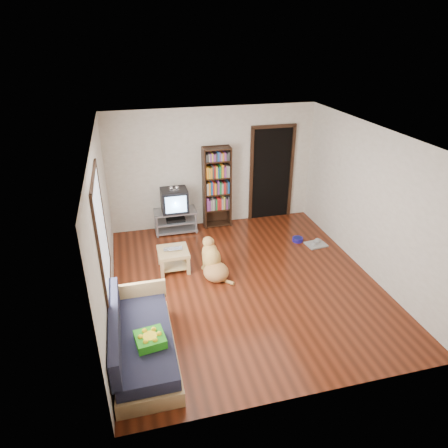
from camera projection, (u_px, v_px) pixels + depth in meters
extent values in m
plane|color=#5F2210|center=(245.00, 282.00, 7.03)|extent=(5.00, 5.00, 0.00)
plane|color=white|center=(249.00, 136.00, 5.88)|extent=(5.00, 5.00, 0.00)
plane|color=beige|center=(213.00, 168.00, 8.63)|extent=(4.50, 0.00, 4.50)
plane|color=beige|center=(315.00, 311.00, 4.28)|extent=(4.50, 0.00, 4.50)
plane|color=beige|center=(103.00, 231.00, 5.96)|extent=(0.00, 5.00, 5.00)
plane|color=beige|center=(370.00, 202.00, 6.95)|extent=(0.00, 5.00, 5.00)
cube|color=#34981C|center=(150.00, 339.00, 5.06)|extent=(0.41, 0.41, 0.12)
imported|color=silver|center=(173.00, 250.00, 7.21)|extent=(0.35, 0.23, 0.03)
cylinder|color=navy|center=(298.00, 239.00, 8.36)|extent=(0.22, 0.22, 0.08)
cube|color=#9B9B9B|center=(316.00, 244.00, 8.22)|extent=(0.43, 0.36, 0.03)
cube|color=white|center=(101.00, 234.00, 5.44)|extent=(0.02, 1.30, 1.60)
cube|color=black|center=(93.00, 177.00, 5.08)|extent=(0.03, 1.42, 0.06)
cube|color=black|center=(110.00, 284.00, 5.81)|extent=(0.03, 1.42, 0.06)
cube|color=black|center=(101.00, 260.00, 4.83)|extent=(0.03, 0.06, 1.70)
cube|color=black|center=(103.00, 213.00, 6.05)|extent=(0.03, 0.06, 1.70)
cube|color=black|center=(271.00, 174.00, 9.02)|extent=(0.90, 0.02, 2.10)
cube|color=black|center=(251.00, 176.00, 8.91)|extent=(0.07, 0.05, 2.14)
cube|color=black|center=(291.00, 173.00, 9.12)|extent=(0.07, 0.05, 2.14)
cube|color=black|center=(274.00, 126.00, 8.53)|extent=(1.03, 0.05, 0.07)
cube|color=#99999E|center=(175.00, 211.00, 8.58)|extent=(0.90, 0.45, 0.04)
cube|color=#99999E|center=(176.00, 221.00, 8.68)|extent=(0.86, 0.42, 0.03)
cube|color=#99999E|center=(176.00, 229.00, 8.76)|extent=(0.90, 0.45, 0.04)
cylinder|color=#99999E|center=(157.00, 227.00, 8.41)|extent=(0.04, 0.04, 0.50)
cylinder|color=#99999E|center=(196.00, 223.00, 8.60)|extent=(0.04, 0.04, 0.50)
cylinder|color=#99999E|center=(155.00, 219.00, 8.76)|extent=(0.04, 0.04, 0.50)
cylinder|color=#99999E|center=(193.00, 215.00, 8.95)|extent=(0.04, 0.04, 0.50)
cube|color=black|center=(176.00, 219.00, 8.66)|extent=(0.40, 0.30, 0.07)
cube|color=black|center=(174.00, 200.00, 8.46)|extent=(0.55, 0.48, 0.48)
cube|color=black|center=(173.00, 197.00, 8.64)|extent=(0.40, 0.14, 0.36)
cube|color=#8CBFF2|center=(176.00, 205.00, 8.25)|extent=(0.44, 0.02, 0.36)
cube|color=silver|center=(174.00, 190.00, 8.31)|extent=(0.20, 0.07, 0.02)
sphere|color=silver|center=(171.00, 188.00, 8.27)|extent=(0.09, 0.09, 0.09)
sphere|color=silver|center=(177.00, 188.00, 8.30)|extent=(0.09, 0.09, 0.09)
cube|color=black|center=(204.00, 189.00, 8.62)|extent=(0.03, 0.30, 1.80)
cube|color=black|center=(230.00, 187.00, 8.74)|extent=(0.03, 0.30, 1.80)
cube|color=black|center=(215.00, 185.00, 8.80)|extent=(0.60, 0.02, 1.80)
cube|color=black|center=(217.00, 223.00, 9.06)|extent=(0.56, 0.28, 0.02)
cube|color=black|center=(217.00, 209.00, 8.90)|extent=(0.56, 0.28, 0.03)
cube|color=black|center=(217.00, 193.00, 8.74)|extent=(0.56, 0.28, 0.02)
cube|color=black|center=(217.00, 177.00, 8.57)|extent=(0.56, 0.28, 0.02)
cube|color=black|center=(217.00, 161.00, 8.41)|extent=(0.56, 0.28, 0.02)
cube|color=black|center=(217.00, 149.00, 8.29)|extent=(0.56, 0.28, 0.02)
cube|color=tan|center=(145.00, 352.00, 5.36)|extent=(0.80, 1.80, 0.22)
cube|color=#1E1E2D|center=(144.00, 340.00, 5.27)|extent=(0.74, 1.74, 0.18)
cube|color=#1E1E2D|center=(115.00, 328.00, 5.07)|extent=(0.12, 1.74, 0.40)
cube|color=tan|center=(139.00, 292.00, 5.94)|extent=(0.80, 0.06, 0.30)
cube|color=tan|center=(173.00, 252.00, 7.25)|extent=(0.55, 0.55, 0.06)
cube|color=tan|center=(174.00, 264.00, 7.37)|extent=(0.45, 0.45, 0.03)
cube|color=tan|center=(162.00, 270.00, 7.08)|extent=(0.06, 0.06, 0.34)
cube|color=#D8B46E|center=(188.00, 266.00, 7.19)|extent=(0.06, 0.06, 0.34)
cube|color=tan|center=(159.00, 256.00, 7.49)|extent=(0.06, 0.06, 0.34)
cube|color=tan|center=(184.00, 253.00, 7.60)|extent=(0.06, 0.06, 0.34)
ellipsoid|color=#BD7C48|center=(216.00, 272.00, 7.07)|extent=(0.54, 0.57, 0.33)
ellipsoid|color=#D4B251|center=(212.00, 259.00, 7.14)|extent=(0.39, 0.41, 0.43)
ellipsoid|color=#DAB553|center=(210.00, 251.00, 7.16)|extent=(0.33, 0.31, 0.31)
ellipsoid|color=tan|center=(208.00, 242.00, 7.13)|extent=(0.24, 0.26, 0.19)
ellipsoid|color=#B88747|center=(206.00, 240.00, 7.22)|extent=(0.12, 0.18, 0.08)
sphere|color=black|center=(204.00, 239.00, 7.29)|extent=(0.04, 0.04, 0.04)
ellipsoid|color=#DAB653|center=(205.00, 244.00, 7.07)|extent=(0.06, 0.07, 0.13)
ellipsoid|color=tan|center=(213.00, 242.00, 7.13)|extent=(0.06, 0.07, 0.13)
cylinder|color=#B99147|center=(204.00, 262.00, 7.31)|extent=(0.09, 0.12, 0.36)
cylinder|color=tan|center=(211.00, 260.00, 7.37)|extent=(0.09, 0.12, 0.36)
sphere|color=#B69446|center=(204.00, 268.00, 7.42)|extent=(0.09, 0.09, 0.09)
sphere|color=#D48751|center=(210.00, 266.00, 7.47)|extent=(0.09, 0.09, 0.09)
cylinder|color=tan|center=(226.00, 281.00, 7.01)|extent=(0.25, 0.27, 0.07)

